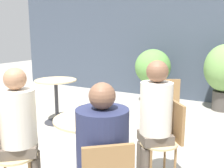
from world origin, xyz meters
TOP-DOWN VIEW (x-y plane):
  - storefront_wall at (0.00, 4.04)m, footprint 10.00×0.06m
  - cafe_table_near at (-0.13, -0.01)m, footprint 0.68×0.68m
  - cafe_table_far at (-1.75, 1.39)m, footprint 0.69×0.69m
  - bistro_chair_0 at (-0.70, -0.50)m, footprint 0.43×0.43m
  - bistro_chair_2 at (0.44, 0.48)m, footprint 0.43×0.43m
  - bistro_chair_4 at (0.02, 1.84)m, footprint 0.42×0.43m
  - seated_person_0 at (-0.60, -0.41)m, footprint 0.39×0.39m
  - seated_person_1 at (0.27, -0.47)m, footprint 0.45×0.46m
  - seated_person_2 at (0.34, 0.39)m, footprint 0.39×0.39m
  - beer_glass_0 at (-0.09, -0.18)m, footprint 0.07×0.07m
  - beer_glass_1 at (-0.20, 0.15)m, footprint 0.07×0.07m
  - potted_plant_0 at (-0.80, 3.41)m, footprint 0.76×0.76m

SIDE VIEW (x-z plane):
  - bistro_chair_0 at x=-0.70m, z-range 0.10..0.94m
  - bistro_chair_2 at x=0.44m, z-range 0.10..0.94m
  - bistro_chair_4 at x=0.02m, z-range 0.10..0.94m
  - cafe_table_near at x=-0.13m, z-range 0.16..0.90m
  - cafe_table_far at x=-1.75m, z-range 0.16..0.90m
  - potted_plant_0 at x=-0.80m, z-range 0.11..1.27m
  - seated_person_1 at x=0.27m, z-range 0.11..1.30m
  - seated_person_0 at x=-0.60m, z-range 0.12..1.34m
  - seated_person_2 at x=0.34m, z-range 0.13..1.38m
  - beer_glass_1 at x=-0.20m, z-range 0.74..0.89m
  - beer_glass_0 at x=-0.09m, z-range 0.74..0.93m
  - storefront_wall at x=0.00m, z-range 0.00..3.00m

